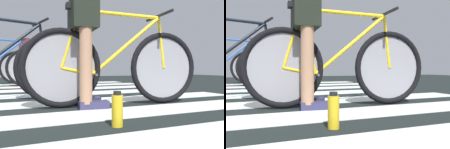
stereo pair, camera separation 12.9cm
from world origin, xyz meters
TOP-DOWN VIEW (x-y plane):
  - crosswalk_markings at (0.03, -0.13)m, footprint 5.47×6.52m
  - bicycle_1_of_4 at (1.02, -0.51)m, footprint 1.73×0.52m
  - cyclist_1_of_4 at (0.71, -0.48)m, footprint 0.35×0.43m
  - bicycle_4_of_4 at (0.81, 3.03)m, footprint 1.72×0.54m
  - cyclist_4_of_4 at (0.51, 3.08)m, footprint 0.37×0.44m
  - water_bottle at (0.68, -1.27)m, footprint 0.07×0.07m

SIDE VIEW (x-z plane):
  - crosswalk_markings at x=0.03m, z-range 0.02..0.02m
  - water_bottle at x=0.68m, z-range 0.01..0.23m
  - bicycle_1_of_4 at x=1.02m, z-range -0.06..0.87m
  - bicycle_4_of_4 at x=0.81m, z-range -0.06..0.87m
  - cyclist_1_of_4 at x=0.71m, z-range 0.16..1.15m
  - cyclist_4_of_4 at x=0.51m, z-range 0.17..1.16m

